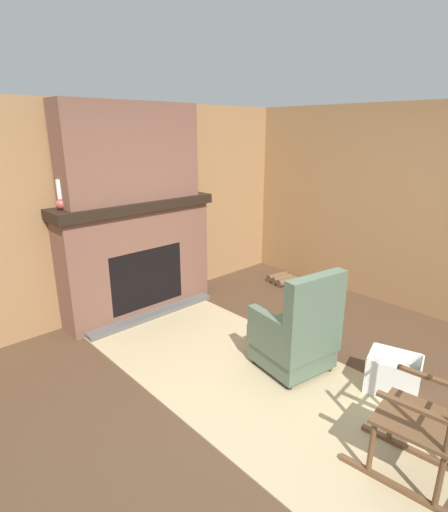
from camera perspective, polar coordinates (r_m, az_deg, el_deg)
The scene contains 12 objects.
ground_plane at distance 3.71m, azimuth 8.48°, elevation -18.84°, with size 14.00×14.00×0.00m, color #4C3523.
wood_panel_wall_left at distance 5.04m, azimuth -13.97°, elevation 6.39°, with size 0.06×5.61×2.51m.
wood_panel_wall_back at distance 5.31m, azimuth 26.87°, elevation 5.71°, with size 5.61×0.09×2.51m.
fireplace_hearth at distance 4.97m, azimuth -12.12°, elevation -0.30°, with size 0.61×1.98×1.40m.
chimney_breast at distance 4.76m, azimuth -13.19°, elevation 14.20°, with size 0.35×1.65×1.09m.
area_rug at distance 3.90m, azimuth 3.11°, elevation -16.48°, with size 3.55×1.62×0.01m.
armchair at distance 3.84m, azimuth 10.37°, elevation -11.08°, with size 0.71×0.72×1.02m.
rocking_chair at distance 3.01m, azimuth 26.80°, elevation -20.61°, with size 0.84×0.50×1.28m.
firewood_stack at distance 6.03m, azimuth 8.31°, elevation -3.27°, with size 0.40×0.39×0.11m.
laundry_basket at distance 3.89m, azimuth 23.04°, elevation -15.28°, with size 0.51×0.45×0.34m.
oil_lamp_vase at distance 4.48m, azimuth -22.29°, elevation 7.56°, with size 0.11×0.11×0.31m.
storage_case at distance 5.23m, azimuth -6.19°, elevation 9.60°, with size 0.14×0.20×0.14m.
Camera 1 is at (1.80, -2.39, 2.20)m, focal length 28.00 mm.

